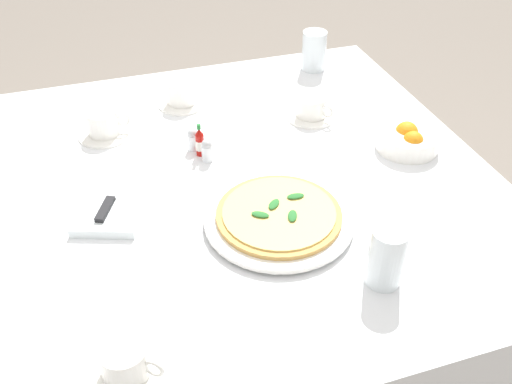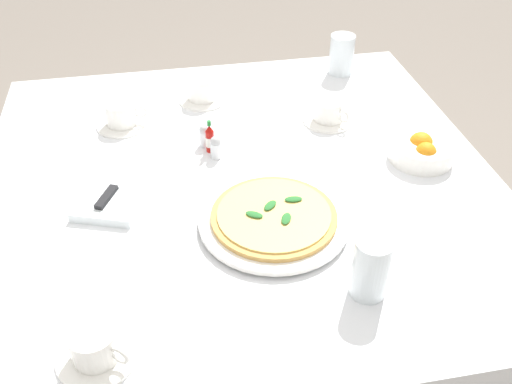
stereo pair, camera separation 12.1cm
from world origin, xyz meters
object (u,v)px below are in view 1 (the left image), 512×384
at_px(pizza, 279,214).
at_px(coffee_cup_right_edge, 312,108).
at_px(coffee_cup_left_edge, 104,125).
at_px(water_glass_far_right, 386,260).
at_px(napkin_folded, 114,200).
at_px(pizza_plate, 279,219).
at_px(salt_shaker, 193,140).
at_px(coffee_cup_near_left, 181,94).
at_px(hot_sauce_bottle, 200,142).
at_px(pepper_shaker, 207,151).
at_px(citrus_bowl, 408,139).
at_px(water_glass_near_right, 314,52).
at_px(dinner_knife, 113,194).
at_px(coffee_cup_center_back, 126,362).

height_order(pizza, coffee_cup_right_edge, coffee_cup_right_edge).
relative_size(coffee_cup_left_edge, water_glass_far_right, 1.11).
bearing_deg(coffee_cup_left_edge, napkin_folded, 177.68).
relative_size(pizza_plate, coffee_cup_left_edge, 2.29).
bearing_deg(pizza_plate, napkin_folded, 62.02).
xyz_separation_m(pizza_plate, salt_shaker, (0.32, 0.10, 0.01)).
relative_size(coffee_cup_near_left, napkin_folded, 0.53).
relative_size(coffee_cup_left_edge, hot_sauce_bottle, 1.59).
xyz_separation_m(salt_shaker, pepper_shaker, (-0.06, -0.02, 0.00)).
height_order(pizza, citrus_bowl, citrus_bowl).
distance_m(coffee_cup_left_edge, water_glass_far_right, 0.78).
bearing_deg(coffee_cup_near_left, coffee_cup_right_edge, -119.15).
distance_m(coffee_cup_right_edge, pepper_shaker, 0.32).
bearing_deg(coffee_cup_right_edge, napkin_folded, 111.23).
relative_size(coffee_cup_near_left, water_glass_near_right, 1.15).
relative_size(napkin_folded, dinner_knife, 1.36).
bearing_deg(citrus_bowl, pepper_shaker, 78.52).
xyz_separation_m(coffee_cup_near_left, salt_shaker, (-0.22, 0.02, -0.01)).
bearing_deg(coffee_cup_center_back, water_glass_near_right, -36.99).
bearing_deg(coffee_cup_near_left, citrus_bowl, -128.61).
distance_m(coffee_cup_near_left, napkin_folded, 0.44).
bearing_deg(citrus_bowl, pizza, 113.38).
height_order(coffee_cup_left_edge, coffee_cup_near_left, coffee_cup_near_left).
distance_m(pizza, salt_shaker, 0.34).
bearing_deg(salt_shaker, coffee_cup_left_edge, 56.76).
bearing_deg(water_glass_far_right, napkin_folded, 49.63).
bearing_deg(pizza, napkin_folded, 62.04).
relative_size(napkin_folded, citrus_bowl, 1.67).
bearing_deg(pizza_plate, water_glass_far_right, -148.64).
height_order(pizza_plate, water_glass_near_right, water_glass_near_right).
bearing_deg(dinner_knife, coffee_cup_center_back, -158.83).
bearing_deg(water_glass_near_right, coffee_cup_near_left, 102.39).
bearing_deg(coffee_cup_right_edge, coffee_cup_left_edge, 81.81).
height_order(coffee_cup_right_edge, water_glass_far_right, water_glass_far_right).
relative_size(napkin_folded, hot_sauce_bottle, 3.02).
distance_m(water_glass_far_right, citrus_bowl, 0.46).
relative_size(dinner_knife, pepper_shaker, 3.28).
bearing_deg(coffee_cup_center_back, pizza, -52.45).
relative_size(pizza, citrus_bowl, 1.69).
bearing_deg(coffee_cup_left_edge, coffee_cup_center_back, 176.74).
xyz_separation_m(citrus_bowl, hot_sauce_bottle, (0.12, 0.48, 0.01)).
height_order(pizza_plate, water_glass_far_right, water_glass_far_right).
bearing_deg(pizza, coffee_cup_center_back, 127.55).
xyz_separation_m(coffee_cup_right_edge, water_glass_far_right, (-0.58, 0.10, 0.02)).
relative_size(coffee_cup_left_edge, napkin_folded, 0.53).
distance_m(coffee_cup_center_back, dinner_knife, 0.43).
xyz_separation_m(pizza_plate, water_glass_far_right, (-0.21, -0.13, 0.04)).
bearing_deg(pepper_shaker, coffee_cup_right_edge, -70.30).
height_order(pizza_plate, pepper_shaker, pepper_shaker).
distance_m(coffee_cup_right_edge, dinner_knife, 0.57).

